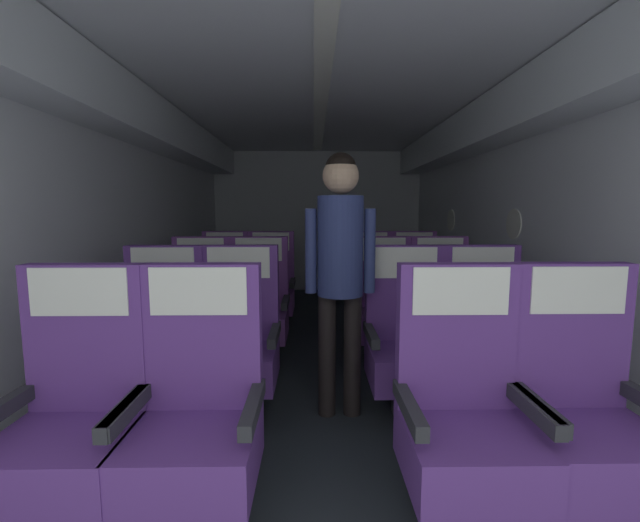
{
  "coord_description": "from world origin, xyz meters",
  "views": [
    {
      "loc": [
        -0.06,
        -0.28,
        1.29
      ],
      "look_at": [
        0.0,
        4.05,
        0.77
      ],
      "focal_mm": 23.22,
      "sensor_mm": 36.0,
      "label": 1
    }
  ],
  "objects_px": {
    "seat_c_left_aisle": "(258,309)",
    "flight_attendant": "(340,257)",
    "seat_c_left_window": "(200,310)",
    "seat_b_left_aisle": "(238,344)",
    "seat_c_right_aisle": "(441,309)",
    "seat_d_left_window": "(224,289)",
    "seat_a_right_aisle": "(584,416)",
    "seat_b_left_window": "(161,345)",
    "seat_a_right_window": "(464,418)",
    "seat_a_left_aisle": "(196,419)",
    "seat_b_right_aisle": "(485,343)",
    "seat_d_left_aisle": "(271,289)",
    "seat_b_right_window": "(407,344)",
    "seat_a_left_window": "(75,420)",
    "seat_d_right_aisle": "(415,288)",
    "seat_d_right_window": "(369,288)",
    "seat_c_right_window": "(383,309)"
  },
  "relations": [
    {
      "from": "seat_b_left_window",
      "to": "seat_c_left_window",
      "type": "distance_m",
      "value": 0.93
    },
    {
      "from": "seat_b_left_aisle",
      "to": "seat_d_left_aisle",
      "type": "height_order",
      "value": "same"
    },
    {
      "from": "seat_b_right_window",
      "to": "seat_a_left_window",
      "type": "bearing_deg",
      "value": -148.74
    },
    {
      "from": "seat_c_left_aisle",
      "to": "flight_attendant",
      "type": "xyz_separation_m",
      "value": [
        0.64,
        -0.97,
        0.56
      ]
    },
    {
      "from": "seat_a_left_aisle",
      "to": "seat_c_right_aisle",
      "type": "relative_size",
      "value": 1.0
    },
    {
      "from": "seat_c_left_aisle",
      "to": "seat_a_left_window",
      "type": "bearing_deg",
      "value": -104.49
    },
    {
      "from": "seat_b_left_aisle",
      "to": "seat_d_left_window",
      "type": "distance_m",
      "value": 1.96
    },
    {
      "from": "seat_a_left_aisle",
      "to": "seat_d_right_aisle",
      "type": "bearing_deg",
      "value": 60.75
    },
    {
      "from": "seat_d_left_window",
      "to": "flight_attendant",
      "type": "distance_m",
      "value": 2.31
    },
    {
      "from": "seat_c_left_window",
      "to": "seat_c_right_aisle",
      "type": "height_order",
      "value": "same"
    },
    {
      "from": "seat_b_left_aisle",
      "to": "seat_c_right_aisle",
      "type": "distance_m",
      "value": 1.84
    },
    {
      "from": "seat_a_right_window",
      "to": "seat_d_left_aisle",
      "type": "relative_size",
      "value": 1.0
    },
    {
      "from": "seat_b_right_aisle",
      "to": "seat_c_right_aisle",
      "type": "bearing_deg",
      "value": 89.45
    },
    {
      "from": "seat_b_right_aisle",
      "to": "seat_d_left_aisle",
      "type": "height_order",
      "value": "same"
    },
    {
      "from": "seat_b_left_window",
      "to": "flight_attendant",
      "type": "xyz_separation_m",
      "value": [
        1.13,
        -0.03,
        0.56
      ]
    },
    {
      "from": "seat_c_left_window",
      "to": "seat_d_left_aisle",
      "type": "xyz_separation_m",
      "value": [
        0.51,
        0.95,
        0.0
      ]
    },
    {
      "from": "seat_b_right_aisle",
      "to": "seat_d_right_window",
      "type": "distance_m",
      "value": 1.95
    },
    {
      "from": "seat_b_right_aisle",
      "to": "seat_c_left_window",
      "type": "height_order",
      "value": "same"
    },
    {
      "from": "seat_c_right_window",
      "to": "seat_d_left_aisle",
      "type": "height_order",
      "value": "same"
    },
    {
      "from": "seat_a_right_aisle",
      "to": "seat_b_left_window",
      "type": "distance_m",
      "value": 2.28
    },
    {
      "from": "seat_c_left_aisle",
      "to": "seat_d_left_aisle",
      "type": "height_order",
      "value": "same"
    },
    {
      "from": "seat_a_left_aisle",
      "to": "seat_a_right_window",
      "type": "height_order",
      "value": "same"
    },
    {
      "from": "seat_b_right_aisle",
      "to": "seat_c_left_window",
      "type": "bearing_deg",
      "value": 155.62
    },
    {
      "from": "seat_c_left_window",
      "to": "flight_attendant",
      "type": "distance_m",
      "value": 1.6
    },
    {
      "from": "seat_d_right_aisle",
      "to": "seat_d_left_aisle",
      "type": "bearing_deg",
      "value": -179.94
    },
    {
      "from": "seat_a_left_window",
      "to": "seat_a_left_aisle",
      "type": "relative_size",
      "value": 1.0
    },
    {
      "from": "seat_d_left_window",
      "to": "seat_b_left_window",
      "type": "bearing_deg",
      "value": -89.71
    },
    {
      "from": "seat_c_right_aisle",
      "to": "seat_c_right_window",
      "type": "distance_m",
      "value": 0.5
    },
    {
      "from": "seat_d_left_window",
      "to": "seat_a_right_window",
      "type": "bearing_deg",
      "value": -61.09
    },
    {
      "from": "seat_c_right_aisle",
      "to": "seat_b_right_window",
      "type": "bearing_deg",
      "value": -118.36
    },
    {
      "from": "seat_b_right_window",
      "to": "seat_c_right_aisle",
      "type": "height_order",
      "value": "same"
    },
    {
      "from": "seat_a_left_aisle",
      "to": "seat_b_left_window",
      "type": "height_order",
      "value": "same"
    },
    {
      "from": "seat_b_right_aisle",
      "to": "flight_attendant",
      "type": "distance_m",
      "value": 1.09
    },
    {
      "from": "seat_d_left_window",
      "to": "seat_a_left_aisle",
      "type": "bearing_deg",
      "value": -80.12
    },
    {
      "from": "seat_c_right_aisle",
      "to": "seat_a_right_window",
      "type": "bearing_deg",
      "value": -104.58
    },
    {
      "from": "seat_a_right_window",
      "to": "seat_b_left_window",
      "type": "height_order",
      "value": "same"
    },
    {
      "from": "seat_a_left_aisle",
      "to": "seat_b_left_window",
      "type": "xyz_separation_m",
      "value": [
        -0.49,
        0.95,
        0.0
      ]
    },
    {
      "from": "seat_c_left_aisle",
      "to": "seat_a_right_window",
      "type": "bearing_deg",
      "value": -60.26
    },
    {
      "from": "seat_d_right_aisle",
      "to": "flight_attendant",
      "type": "xyz_separation_m",
      "value": [
        -0.95,
        -1.91,
        0.56
      ]
    },
    {
      "from": "seat_a_left_window",
      "to": "seat_c_left_aisle",
      "type": "height_order",
      "value": "same"
    },
    {
      "from": "seat_b_left_window",
      "to": "seat_c_left_aisle",
      "type": "xyz_separation_m",
      "value": [
        0.49,
        0.94,
        0.0
      ]
    },
    {
      "from": "seat_a_right_aisle",
      "to": "seat_b_left_window",
      "type": "height_order",
      "value": "same"
    },
    {
      "from": "seat_d_right_aisle",
      "to": "seat_d_right_window",
      "type": "xyz_separation_m",
      "value": [
        -0.5,
        0.0,
        0.0
      ]
    },
    {
      "from": "seat_b_left_aisle",
      "to": "seat_d_left_window",
      "type": "height_order",
      "value": "same"
    },
    {
      "from": "seat_b_right_window",
      "to": "seat_d_right_window",
      "type": "xyz_separation_m",
      "value": [
        0.02,
        1.89,
        0.0
      ]
    },
    {
      "from": "seat_d_left_window",
      "to": "seat_d_right_window",
      "type": "bearing_deg",
      "value": -0.7
    },
    {
      "from": "seat_b_right_aisle",
      "to": "seat_d_left_window",
      "type": "relative_size",
      "value": 1.0
    },
    {
      "from": "seat_b_left_window",
      "to": "seat_c_right_aisle",
      "type": "relative_size",
      "value": 1.0
    },
    {
      "from": "seat_d_right_window",
      "to": "seat_a_left_aisle",
      "type": "bearing_deg",
      "value": -110.97
    },
    {
      "from": "seat_b_left_window",
      "to": "seat_b_right_aisle",
      "type": "bearing_deg",
      "value": -0.09
    }
  ]
}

